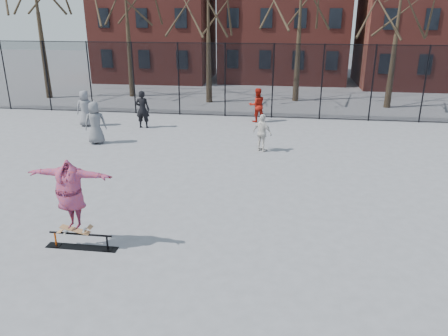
# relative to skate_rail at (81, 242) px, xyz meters

# --- Properties ---
(ground) EXTENTS (100.00, 100.00, 0.00)m
(ground) POSITION_rel_skate_rail_xyz_m (3.06, 1.69, -0.16)
(ground) COLOR slate
(skate_rail) EXTENTS (1.86, 0.29, 0.41)m
(skate_rail) POSITION_rel_skate_rail_xyz_m (0.00, 0.00, 0.00)
(skate_rail) COLOR black
(skate_rail) RESTS_ON ground
(skateboard) EXTENTS (0.82, 0.19, 0.10)m
(skateboard) POSITION_rel_skate_rail_xyz_m (-0.12, 0.00, 0.30)
(skateboard) COLOR #9D683E
(skateboard) RESTS_ON skate_rail
(skater) EXTENTS (2.18, 0.64, 1.76)m
(skater) POSITION_rel_skate_rail_xyz_m (-0.12, 0.00, 1.23)
(skater) COLOR #3F3B95
(skater) RESTS_ON skateboard
(bystander_grey) EXTENTS (1.01, 0.77, 1.84)m
(bystander_grey) POSITION_rel_skate_rail_xyz_m (-5.11, 11.56, 0.76)
(bystander_grey) COLOR slate
(bystander_grey) RESTS_ON ground
(bystander_black) EXTENTS (0.72, 0.50, 1.89)m
(bystander_black) POSITION_rel_skate_rail_xyz_m (-2.11, 11.65, 0.78)
(bystander_black) COLOR black
(bystander_black) RESTS_ON ground
(bystander_red) EXTENTS (1.05, 0.94, 1.79)m
(bystander_red) POSITION_rel_skate_rail_xyz_m (3.50, 13.69, 0.73)
(bystander_red) COLOR #A8190E
(bystander_red) RESTS_ON ground
(bystander_white) EXTENTS (0.99, 0.85, 1.60)m
(bystander_white) POSITION_rel_skate_rail_xyz_m (4.08, 8.60, 0.64)
(bystander_white) COLOR silver
(bystander_white) RESTS_ON ground
(bystander_extra) EXTENTS (1.07, 0.87, 1.90)m
(bystander_extra) POSITION_rel_skate_rail_xyz_m (-3.33, 8.71, 0.79)
(bystander_extra) COLOR slate
(bystander_extra) RESTS_ON ground
(fence) EXTENTS (34.03, 0.07, 4.00)m
(fence) POSITION_rel_skate_rail_xyz_m (3.04, 14.69, 1.89)
(fence) COLOR black
(fence) RESTS_ON ground
(rowhouses) EXTENTS (29.00, 7.00, 13.00)m
(rowhouses) POSITION_rel_skate_rail_xyz_m (3.78, 27.69, 5.90)
(rowhouses) COLOR maroon
(rowhouses) RESTS_ON ground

